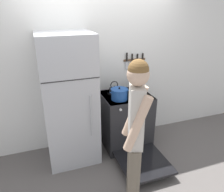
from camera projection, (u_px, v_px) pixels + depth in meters
name	position (u px, v px, depth m)	size (l,w,h in m)	color
ground_plane	(103.00, 136.00, 3.98)	(14.00, 14.00, 0.00)	#5B5654
wall_back	(101.00, 68.00, 3.51)	(10.00, 0.06, 2.55)	silver
refrigerator	(69.00, 101.00, 3.13)	(0.73, 0.71, 1.90)	#B7BABF
stove_range	(126.00, 121.00, 3.59)	(0.75, 1.36, 0.91)	#232326
dutch_oven_pot	(119.00, 94.00, 3.25)	(0.30, 0.26, 0.19)	#1E4C9E
tea_kettle	(114.00, 90.00, 3.48)	(0.21, 0.17, 0.21)	black
utensil_jar	(134.00, 86.00, 3.58)	(0.08, 0.08, 0.29)	silver
person	(135.00, 133.00, 2.22)	(0.36, 0.42, 1.78)	#6B6051
wall_knife_strip	(134.00, 60.00, 3.60)	(0.38, 0.03, 0.35)	brown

